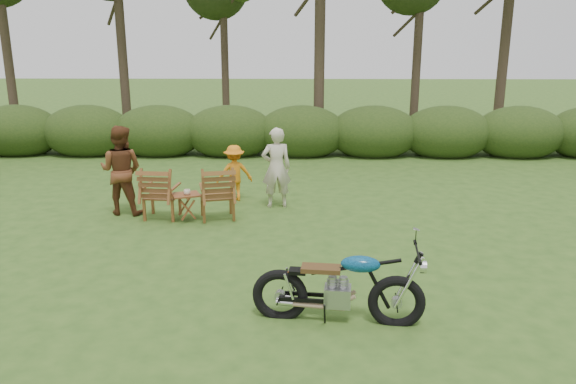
{
  "coord_description": "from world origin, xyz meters",
  "views": [
    {
      "loc": [
        -0.07,
        -6.48,
        3.15
      ],
      "look_at": [
        -0.23,
        1.74,
        0.9
      ],
      "focal_mm": 35.0,
      "sensor_mm": 36.0,
      "label": 1
    }
  ],
  "objects_px": {
    "lawn_chair_right": "(218,218)",
    "adult_a": "(277,207)",
    "cup": "(187,192)",
    "child": "(235,200)",
    "lawn_chair_left": "(163,218)",
    "side_table": "(186,207)",
    "motorcycle": "(337,320)",
    "adult_b": "(125,213)"
  },
  "relations": [
    {
      "from": "lawn_chair_right",
      "to": "adult_a",
      "type": "bearing_deg",
      "value": -157.79
    },
    {
      "from": "cup",
      "to": "lawn_chair_right",
      "type": "bearing_deg",
      "value": 21.93
    },
    {
      "from": "adult_a",
      "to": "child",
      "type": "xyz_separation_m",
      "value": [
        -0.86,
        0.44,
        0.0
      ]
    },
    {
      "from": "lawn_chair_left",
      "to": "child",
      "type": "distance_m",
      "value": 1.67
    },
    {
      "from": "lawn_chair_right",
      "to": "side_table",
      "type": "distance_m",
      "value": 0.61
    },
    {
      "from": "lawn_chair_left",
      "to": "adult_a",
      "type": "xyz_separation_m",
      "value": [
        2.04,
        0.74,
        0.0
      ]
    },
    {
      "from": "motorcycle",
      "to": "side_table",
      "type": "distance_m",
      "value": 4.39
    },
    {
      "from": "cup",
      "to": "adult_b",
      "type": "relative_size",
      "value": 0.07
    },
    {
      "from": "side_table",
      "to": "cup",
      "type": "relative_size",
      "value": 4.19
    },
    {
      "from": "adult_a",
      "to": "lawn_chair_left",
      "type": "bearing_deg",
      "value": 9.98
    },
    {
      "from": "side_table",
      "to": "child",
      "type": "xyz_separation_m",
      "value": [
        0.71,
        1.34,
        -0.25
      ]
    },
    {
      "from": "lawn_chair_left",
      "to": "adult_b",
      "type": "distance_m",
      "value": 0.83
    },
    {
      "from": "cup",
      "to": "child",
      "type": "height_order",
      "value": "cup"
    },
    {
      "from": "adult_a",
      "to": "adult_b",
      "type": "xyz_separation_m",
      "value": [
        -2.83,
        -0.48,
        0.0
      ]
    },
    {
      "from": "side_table",
      "to": "motorcycle",
      "type": "bearing_deg",
      "value": -55.99
    },
    {
      "from": "adult_b",
      "to": "child",
      "type": "bearing_deg",
      "value": -148.64
    },
    {
      "from": "cup",
      "to": "adult_a",
      "type": "relative_size",
      "value": 0.08
    },
    {
      "from": "lawn_chair_right",
      "to": "lawn_chair_left",
      "type": "xyz_separation_m",
      "value": [
        -1.0,
        0.01,
        0.0
      ]
    },
    {
      "from": "side_table",
      "to": "adult_b",
      "type": "relative_size",
      "value": 0.3
    },
    {
      "from": "cup",
      "to": "child",
      "type": "distance_m",
      "value": 1.64
    },
    {
      "from": "motorcycle",
      "to": "lawn_chair_right",
      "type": "bearing_deg",
      "value": 123.25
    },
    {
      "from": "lawn_chair_right",
      "to": "adult_a",
      "type": "relative_size",
      "value": 0.63
    },
    {
      "from": "motorcycle",
      "to": "lawn_chair_left",
      "type": "xyz_separation_m",
      "value": [
        -2.92,
        3.79,
        0.0
      ]
    },
    {
      "from": "lawn_chair_right",
      "to": "adult_a",
      "type": "xyz_separation_m",
      "value": [
        1.04,
        0.75,
        0.0
      ]
    },
    {
      "from": "side_table",
      "to": "lawn_chair_right",
      "type": "bearing_deg",
      "value": 15.89
    },
    {
      "from": "motorcycle",
      "to": "lawn_chair_right",
      "type": "xyz_separation_m",
      "value": [
        -1.92,
        3.78,
        0.0
      ]
    },
    {
      "from": "lawn_chair_right",
      "to": "motorcycle",
      "type": "bearing_deg",
      "value": 103.03
    },
    {
      "from": "lawn_chair_right",
      "to": "child",
      "type": "xyz_separation_m",
      "value": [
        0.18,
        1.19,
        0.0
      ]
    },
    {
      "from": "lawn_chair_right",
      "to": "child",
      "type": "height_order",
      "value": "child"
    },
    {
      "from": "lawn_chair_right",
      "to": "child",
      "type": "distance_m",
      "value": 1.21
    },
    {
      "from": "side_table",
      "to": "cup",
      "type": "height_order",
      "value": "cup"
    },
    {
      "from": "side_table",
      "to": "child",
      "type": "relative_size",
      "value": 0.44
    },
    {
      "from": "child",
      "to": "lawn_chair_right",
      "type": "bearing_deg",
      "value": 65.43
    },
    {
      "from": "cup",
      "to": "motorcycle",
      "type": "bearing_deg",
      "value": -55.99
    },
    {
      "from": "lawn_chair_left",
      "to": "motorcycle",
      "type": "bearing_deg",
      "value": 132.61
    },
    {
      "from": "lawn_chair_right",
      "to": "cup",
      "type": "bearing_deg",
      "value": 8.09
    },
    {
      "from": "lawn_chair_right",
      "to": "side_table",
      "type": "bearing_deg",
      "value": 2.05
    },
    {
      "from": "child",
      "to": "lawn_chair_left",
      "type": "bearing_deg",
      "value": 28.96
    },
    {
      "from": "motorcycle",
      "to": "cup",
      "type": "relative_size",
      "value": 15.71
    },
    {
      "from": "cup",
      "to": "side_table",
      "type": "bearing_deg",
      "value": 123.54
    },
    {
      "from": "side_table",
      "to": "adult_b",
      "type": "height_order",
      "value": "adult_b"
    },
    {
      "from": "motorcycle",
      "to": "child",
      "type": "height_order",
      "value": "child"
    }
  ]
}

